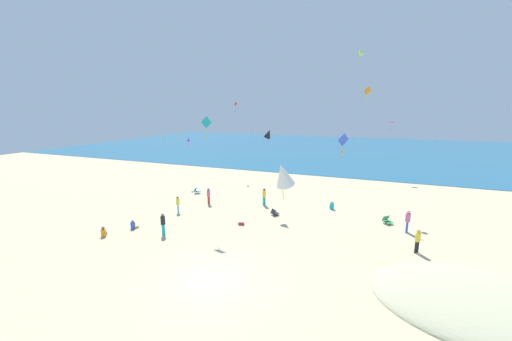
{
  "coord_description": "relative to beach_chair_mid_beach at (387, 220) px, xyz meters",
  "views": [
    {
      "loc": [
        7.21,
        -12.14,
        8.8
      ],
      "look_at": [
        0.0,
        6.28,
        4.67
      ],
      "focal_mm": 20.7,
      "sensor_mm": 36.0,
      "label": 1
    }
  ],
  "objects": [
    {
      "name": "kite_purple",
      "position": [
        -21.38,
        4.92,
        5.09
      ],
      "size": [
        0.61,
        0.61,
        1.22
      ],
      "rotation": [
        0.0,
        0.0,
        0.78
      ],
      "color": "purple"
    },
    {
      "name": "person_1",
      "position": [
        1.5,
        -4.57,
        0.62
      ],
      "size": [
        0.43,
        0.43,
        1.54
      ],
      "rotation": [
        0.0,
        0.0,
        5.51
      ],
      "color": "black",
      "rests_on": "ground_plane"
    },
    {
      "name": "person_2",
      "position": [
        -17.78,
        -8.03,
        -0.01
      ],
      "size": [
        0.51,
        0.62,
        0.69
      ],
      "rotation": [
        0.0,
        0.0,
        1.11
      ],
      "color": "blue",
      "rests_on": "ground_plane"
    },
    {
      "name": "person_0",
      "position": [
        -18.73,
        -9.85,
        -0.0
      ],
      "size": [
        0.59,
        0.64,
        0.73
      ],
      "rotation": [
        0.0,
        0.0,
        2.22
      ],
      "color": "orange",
      "rests_on": "ground_plane"
    },
    {
      "name": "kite_red",
      "position": [
        -18.47,
        11.68,
        9.15
      ],
      "size": [
        0.18,
        0.53,
        1.26
      ],
      "rotation": [
        0.0,
        0.0,
        4.18
      ],
      "color": "red"
    },
    {
      "name": "kite_teal",
      "position": [
        -13.2,
        -4.65,
        7.52
      ],
      "size": [
        0.93,
        0.19,
        1.84
      ],
      "rotation": [
        0.0,
        0.0,
        6.1
      ],
      "color": "#1EADAD"
    },
    {
      "name": "person_5",
      "position": [
        -15.49,
        -0.87,
        0.65
      ],
      "size": [
        0.43,
        0.43,
        1.59
      ],
      "rotation": [
        0.0,
        0.0,
        4.18
      ],
      "color": "red",
      "rests_on": "ground_plane"
    },
    {
      "name": "person_3",
      "position": [
        -16.79,
        -3.85,
        0.56
      ],
      "size": [
        0.4,
        0.4,
        1.44
      ],
      "rotation": [
        0.0,
        0.0,
        3.78
      ],
      "color": "#19ADB2",
      "rests_on": "ground_plane"
    },
    {
      "name": "person_4",
      "position": [
        -10.51,
        0.73,
        0.67
      ],
      "size": [
        0.41,
        0.41,
        1.63
      ],
      "rotation": [
        0.0,
        0.0,
        2.84
      ],
      "color": "#19ADB2",
      "rests_on": "ground_plane"
    },
    {
      "name": "person_6",
      "position": [
        -14.96,
        -8.1,
        0.64
      ],
      "size": [
        0.41,
        0.41,
        1.58
      ],
      "rotation": [
        0.0,
        0.0,
        4.31
      ],
      "color": "#19ADB2",
      "rests_on": "ground_plane"
    },
    {
      "name": "dune_mound",
      "position": [
        3.89,
        -9.18,
        -0.27
      ],
      "size": [
        10.03,
        7.02,
        1.31
      ],
      "primitive_type": "ellipsoid",
      "color": "#BAB58D",
      "rests_on": "ground_plane"
    },
    {
      "name": "beach_chair_far_left",
      "position": [
        -18.53,
        1.82,
        0.02
      ],
      "size": [
        0.68,
        0.56,
        0.59
      ],
      "rotation": [
        0.0,
        0.0,
        0.12
      ],
      "color": "#2370B2",
      "rests_on": "ground_plane"
    },
    {
      "name": "kite_black",
      "position": [
        -9.93,
        0.11,
        6.46
      ],
      "size": [
        0.97,
        0.82,
        1.21
      ],
      "rotation": [
        0.0,
        0.0,
        4.41
      ],
      "color": "black"
    },
    {
      "name": "ground_plane",
      "position": [
        -8.84,
        -1.89,
        -0.27
      ],
      "size": [
        120.0,
        120.0,
        0.0
      ],
      "primitive_type": "plane",
      "color": "#C6B58C"
    },
    {
      "name": "ocean_water",
      "position": [
        -8.84,
        44.91,
        -0.24
      ],
      "size": [
        120.0,
        60.0,
        0.05
      ],
      "primitive_type": "cube",
      "color": "#236084",
      "rests_on": "ground_plane"
    },
    {
      "name": "kite_orange",
      "position": [
        -2.23,
        3.35,
        10.02
      ],
      "size": [
        0.63,
        0.55,
        1.13
      ],
      "rotation": [
        0.0,
        0.0,
        5.38
      ],
      "color": "orange"
    },
    {
      "name": "beach_chair_mid_beach",
      "position": [
        0.0,
        0.0,
        0.0
      ],
      "size": [
        0.89,
        0.89,
        0.61
      ],
      "rotation": [
        0.0,
        0.0,
        5.46
      ],
      "color": "#2D9956",
      "rests_on": "ground_plane"
    },
    {
      "name": "kite_white",
      "position": [
        -4.9,
        -12.6,
        5.88
      ],
      "size": [
        1.15,
        1.31,
        1.69
      ],
      "rotation": [
        0.0,
        0.0,
        2.74
      ],
      "color": "white"
    },
    {
      "name": "person_8",
      "position": [
        -4.49,
        1.94,
        0.02
      ],
      "size": [
        0.5,
        0.68,
        0.77
      ],
      "rotation": [
        0.0,
        0.0,
        1.88
      ],
      "color": "#19ADB2",
      "rests_on": "ground_plane"
    },
    {
      "name": "kite_lime",
      "position": [
        -3.19,
        6.45,
        13.67
      ],
      "size": [
        0.71,
        0.66,
        1.41
      ],
      "rotation": [
        0.0,
        0.0,
        1.02
      ],
      "color": "#99DB33"
    },
    {
      "name": "kite_magenta",
      "position": [
        0.53,
        16.83,
        6.96
      ],
      "size": [
        0.71,
        0.62,
        1.25
      ],
      "rotation": [
        0.0,
        0.0,
        0.38
      ],
      "color": "#DB3DA8"
    },
    {
      "name": "kite_blue",
      "position": [
        -2.84,
        -9.93,
        7.1
      ],
      "size": [
        0.47,
        0.48,
        1.29
      ],
      "rotation": [
        0.0,
        0.0,
        3.72
      ],
      "color": "blue"
    },
    {
      "name": "cooler_box",
      "position": [
        -10.58,
        -4.35,
        -0.14
      ],
      "size": [
        0.5,
        0.42,
        0.26
      ],
      "rotation": [
        0.0,
        0.0,
        3.42
      ],
      "color": "red",
      "rests_on": "ground_plane"
    },
    {
      "name": "beach_chair_near_camera",
      "position": [
        -8.79,
        -1.46,
        -0.03
      ],
      "size": [
        0.83,
        0.83,
        0.52
      ],
      "rotation": [
        0.0,
        0.0,
        0.83
      ],
      "color": "black",
      "rests_on": "ground_plane"
    },
    {
      "name": "person_7",
      "position": [
        1.25,
        -1.33,
        0.71
      ],
      "size": [
        0.37,
        0.37,
        1.69
      ],
      "rotation": [
        0.0,
        0.0,
        3.04
      ],
      "color": "blue",
      "rests_on": "ground_plane"
    }
  ]
}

